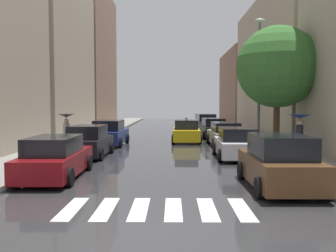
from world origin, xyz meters
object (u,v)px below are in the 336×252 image
pedestrian_foreground (66,125)px  lamp_post_right (259,75)px  parked_car_right_sixth (203,121)px  parked_car_left_third (109,134)px  parked_car_right_fifth (206,124)px  parked_car_right_fourth (213,128)px  parked_car_left_nearest (55,158)px  parked_car_left_second (89,142)px  street_tree_right (277,67)px  pedestrian_near_tree (300,125)px  parked_car_right_second (237,144)px  parked_car_right_nearest (279,164)px  parked_car_right_third (225,135)px  taxi_midroad (186,131)px

pedestrian_foreground → lamp_post_right: 11.51m
parked_car_right_sixth → pedestrian_foreground: size_ratio=2.30×
parked_car_left_third → parked_car_right_fifth: parked_car_right_fifth is taller
parked_car_right_fourth → parked_car_right_sixth: size_ratio=0.97×
parked_car_left_nearest → parked_car_left_second: parked_car_left_second is taller
parked_car_left_second → street_tree_right: (10.45, 2.33, 4.12)m
pedestrian_near_tree → lamp_post_right: size_ratio=0.28×
parked_car_right_sixth → lamp_post_right: bearing=-177.7°
parked_car_right_fifth → parked_car_right_second: bearing=179.0°
parked_car_right_nearest → parked_car_right_third: 12.30m
parked_car_right_nearest → parked_car_right_fourth: size_ratio=0.92×
parked_car_right_fifth → lamp_post_right: (1.82, -14.20, 3.68)m
parked_car_left_second → parked_car_right_fifth: bearing=-22.7°
parked_car_right_nearest → taxi_midroad: size_ratio=0.92×
parked_car_left_third → parked_car_left_nearest: bearing=-178.7°
parked_car_right_second → parked_car_right_fourth: size_ratio=0.93×
parked_car_right_third → parked_car_right_fourth: parked_car_right_fourth is taller
parked_car_right_sixth → pedestrian_foreground: 23.63m
parked_car_right_fourth → pedestrian_near_tree: 12.43m
parked_car_right_fourth → pedestrian_near_tree: bearing=-168.8°
parked_car_right_fourth → lamp_post_right: (1.82, -8.20, 3.75)m
parked_car_right_fifth → street_tree_right: bearing=-170.4°
taxi_midroad → pedestrian_foreground: size_ratio=2.23×
parked_car_right_second → street_tree_right: (2.76, 2.72, 4.15)m
parked_car_left_nearest → taxi_midroad: size_ratio=1.03×
parked_car_right_fifth → taxi_midroad: 9.76m
parked_car_right_third → parked_car_right_fourth: (-0.15, 5.90, 0.02)m
parked_car_left_second → taxi_midroad: size_ratio=0.90×
parked_car_right_second → parked_car_right_nearest: bearing=-176.8°
parked_car_right_second → parked_car_right_sixth: (0.17, 23.11, 0.02)m
parked_car_left_third → parked_car_right_sixth: (7.68, 17.37, -0.03)m
parked_car_right_third → parked_car_right_second: bearing=176.4°
parked_car_right_sixth → pedestrian_near_tree: (2.81, -23.68, 0.95)m
parked_car_right_second → taxi_midroad: size_ratio=0.93×
parked_car_right_second → parked_car_right_sixth: bearing=0.9°
pedestrian_near_tree → parked_car_left_second: bearing=46.9°
taxi_midroad → pedestrian_foreground: 9.54m
parked_car_right_nearest → parked_car_right_fifth: 24.20m
street_tree_right → parked_car_right_fourth: bearing=107.4°
parked_car_right_nearest → street_tree_right: bearing=-15.4°
parked_car_right_third → pedestrian_foreground: 10.25m
parked_car_left_nearest → parked_car_left_third: 10.87m
parked_car_right_second → pedestrian_foreground: size_ratio=2.07×
parked_car_right_fourth → pedestrian_near_tree: pedestrian_near_tree is taller
street_tree_right → parked_car_right_fifth: bearing=100.5°
pedestrian_foreground → parked_car_right_fifth: bearing=146.8°
parked_car_right_fifth → pedestrian_near_tree: bearing=-171.7°
parked_car_left_third → parked_car_right_fourth: size_ratio=0.94×
parked_car_left_second → parked_car_right_fourth: size_ratio=0.90×
parked_car_left_third → pedestrian_near_tree: (10.49, -6.31, 0.92)m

